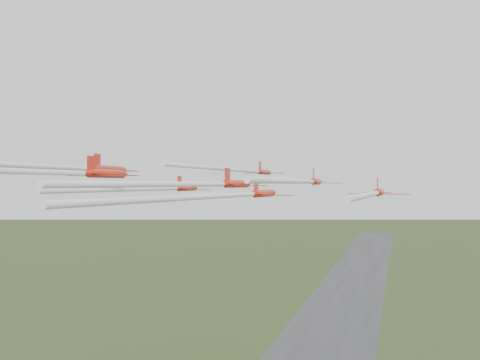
% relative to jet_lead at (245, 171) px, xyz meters
% --- Properties ---
extents(runway, '(38.00, 900.00, 0.04)m').
position_rel_jet_lead_xyz_m(runway, '(-0.89, 195.89, -62.09)').
color(runway, '#343437').
rests_on(runway, ground).
extents(jet_lead, '(8.27, 57.29, 2.48)m').
position_rel_jet_lead_xyz_m(jet_lead, '(0.00, 0.00, 0.00)').
color(jet_lead, red).
extents(jet_row2_left, '(8.64, 50.95, 2.60)m').
position_rel_jet_lead_xyz_m(jet_row2_left, '(-10.13, -13.86, -3.10)').
color(jet_row2_left, red).
extents(jet_row2_right, '(9.33, 62.83, 2.78)m').
position_rel_jet_lead_xyz_m(jet_row2_right, '(12.64, -12.87, -1.97)').
color(jet_row2_right, red).
extents(jet_row3_left, '(9.78, 55.64, 2.93)m').
position_rel_jet_lead_xyz_m(jet_row3_left, '(-17.88, -28.45, -0.09)').
color(jet_row3_left, red).
extents(jet_row3_mid, '(9.91, 53.45, 2.93)m').
position_rel_jet_lead_xyz_m(jet_row3_mid, '(1.33, -25.28, -2.35)').
color(jet_row3_mid, red).
extents(jet_row3_right, '(8.57, 45.54, 2.56)m').
position_rel_jet_lead_xyz_m(jet_row3_right, '(23.30, -25.01, -3.54)').
color(jet_row3_right, red).
extents(jet_row4_left, '(9.24, 52.15, 2.76)m').
position_rel_jet_lead_xyz_m(jet_row4_left, '(-11.57, -41.87, -1.02)').
color(jet_row4_left, red).
extents(jet_row4_right, '(7.92, 49.50, 2.34)m').
position_rel_jet_lead_xyz_m(jet_row4_right, '(8.74, -39.58, -3.56)').
color(jet_row4_right, red).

